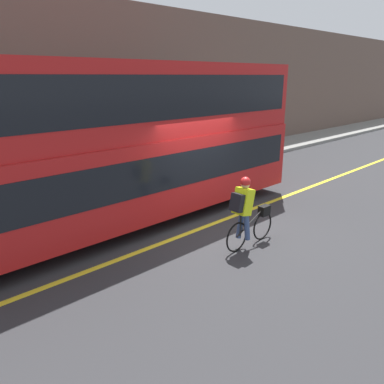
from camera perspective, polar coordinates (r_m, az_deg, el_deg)
ground_plane at (r=9.13m, az=2.92°, el=-5.26°), size 80.00×80.00×0.00m
road_center_line at (r=9.18m, az=2.56°, el=-5.10°), size 50.00×0.14×0.01m
sidewalk_curb at (r=12.91m, az=-13.45°, el=1.41°), size 60.00×2.26×0.14m
building_facade at (r=13.58m, az=-17.18°, el=14.50°), size 60.00×0.30×6.02m
bus at (r=8.89m, az=-11.32°, el=8.03°), size 10.13×2.46×3.80m
cyclist_on_bike at (r=7.81m, az=8.26°, el=-2.72°), size 1.52×0.32×1.57m
trash_bin at (r=16.00m, az=3.61°, el=7.01°), size 0.52×0.52×1.01m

